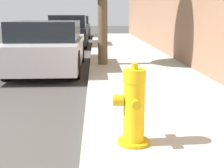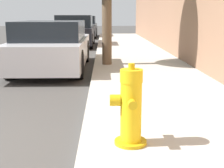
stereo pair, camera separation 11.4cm
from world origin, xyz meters
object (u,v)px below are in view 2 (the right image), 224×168
fire_hydrant (130,108)px  parked_car_far (84,27)px  parked_car_mid (75,31)px  parked_car_near (53,46)px

fire_hydrant → parked_car_far: 17.93m
fire_hydrant → parked_car_mid: bearing=97.7°
parked_car_near → parked_car_far: 12.48m
parked_car_near → parked_car_mid: parked_car_mid is taller
fire_hydrant → parked_car_far: (-1.58, 17.86, 0.16)m
parked_car_near → parked_car_mid: 6.43m
parked_car_near → parked_car_mid: bearing=89.6°
parked_car_far → parked_car_near: bearing=-90.3°
parked_car_mid → parked_car_far: parked_car_mid is taller
fire_hydrant → parked_car_near: parked_car_near is taller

